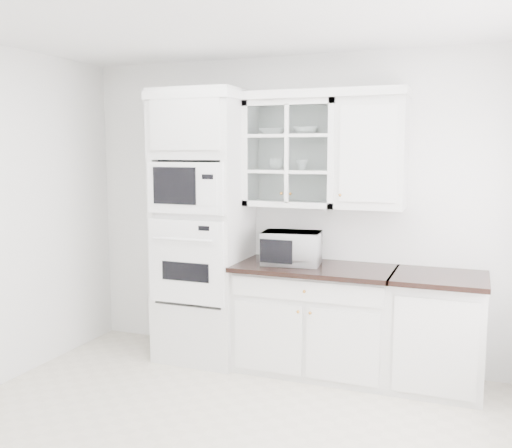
% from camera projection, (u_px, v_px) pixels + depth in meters
% --- Properties ---
extents(ground, '(4.00, 3.50, 0.01)m').
position_uv_depth(ground, '(212.00, 444.00, 3.66)').
color(ground, beige).
rests_on(ground, ground).
extents(room_shell, '(4.00, 3.50, 2.70)m').
position_uv_depth(room_shell, '(237.00, 165.00, 3.83)').
color(room_shell, white).
rests_on(room_shell, ground).
extents(oven_column, '(0.76, 0.68, 2.40)m').
position_uv_depth(oven_column, '(203.00, 227.00, 5.09)').
color(oven_column, silver).
rests_on(oven_column, ground).
extents(base_cabinet_run, '(1.32, 0.67, 0.92)m').
position_uv_depth(base_cabinet_run, '(315.00, 318.00, 4.84)').
color(base_cabinet_run, silver).
rests_on(base_cabinet_run, ground).
extents(extra_base_cabinet, '(0.72, 0.67, 0.92)m').
position_uv_depth(extra_base_cabinet, '(438.00, 331.00, 4.48)').
color(extra_base_cabinet, silver).
rests_on(extra_base_cabinet, ground).
extents(upper_cabinet_glass, '(0.80, 0.33, 0.90)m').
position_uv_depth(upper_cabinet_glass, '(293.00, 154.00, 4.88)').
color(upper_cabinet_glass, silver).
rests_on(upper_cabinet_glass, room_shell).
extents(upper_cabinet_solid, '(0.55, 0.33, 0.90)m').
position_uv_depth(upper_cabinet_solid, '(372.00, 154.00, 4.64)').
color(upper_cabinet_solid, silver).
rests_on(upper_cabinet_solid, room_shell).
extents(crown_molding, '(2.14, 0.38, 0.07)m').
position_uv_depth(crown_molding, '(280.00, 96.00, 4.83)').
color(crown_molding, white).
rests_on(crown_molding, room_shell).
extents(countertop_microwave, '(0.53, 0.46, 0.28)m').
position_uv_depth(countertop_microwave, '(292.00, 248.00, 4.83)').
color(countertop_microwave, white).
rests_on(countertop_microwave, base_cabinet_run).
extents(bowl_a, '(0.27, 0.27, 0.06)m').
position_uv_depth(bowl_a, '(273.00, 132.00, 4.91)').
color(bowl_a, white).
rests_on(bowl_a, upper_cabinet_glass).
extents(bowl_b, '(0.22, 0.22, 0.06)m').
position_uv_depth(bowl_b, '(305.00, 131.00, 4.81)').
color(bowl_b, white).
rests_on(bowl_b, upper_cabinet_glass).
extents(cup_a, '(0.13, 0.13, 0.10)m').
position_uv_depth(cup_a, '(276.00, 164.00, 4.96)').
color(cup_a, white).
rests_on(cup_a, upper_cabinet_glass).
extents(cup_b, '(0.11, 0.11, 0.09)m').
position_uv_depth(cup_b, '(302.00, 165.00, 4.86)').
color(cup_b, white).
rests_on(cup_b, upper_cabinet_glass).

